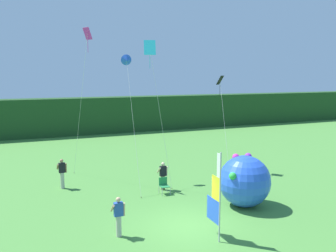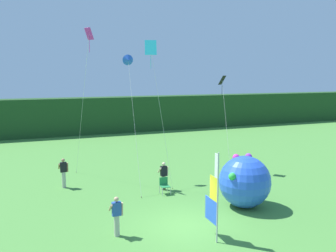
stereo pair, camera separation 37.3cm
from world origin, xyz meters
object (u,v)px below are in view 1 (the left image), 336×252
object	(u,v)px
folding_chair	(164,184)
kite_magenta_diamond_3	(86,47)
person_far_left	(119,216)
banner_flag	(216,197)
inflatable_balloon	(245,181)
kite_black_diamond_1	(221,87)
person_mid_field	(62,173)
person_near_banner	(163,175)
kite_blue_delta_0	(127,61)
kite_cyan_diamond_2	(151,55)

from	to	relation	value
folding_chair	kite_magenta_diamond_3	xyz separation A→B (m)	(-3.39, 3.64, 7.58)
person_far_left	folding_chair	xyz separation A→B (m)	(3.62, 4.16, -0.37)
banner_flag	person_far_left	distance (m)	3.99
person_far_left	folding_chair	distance (m)	5.53
inflatable_balloon	kite_black_diamond_1	bearing A→B (deg)	70.37
person_mid_field	kite_magenta_diamond_3	size ratio (longest dim) A/B	0.19
person_far_left	kite_magenta_diamond_3	size ratio (longest dim) A/B	0.18
person_near_banner	kite_black_diamond_1	size ratio (longest dim) A/B	0.25
folding_chair	banner_flag	bearing A→B (deg)	-90.96
person_near_banner	inflatable_balloon	distance (m)	4.81
kite_blue_delta_0	kite_cyan_diamond_2	bearing A→B (deg)	-72.54
person_mid_field	kite_magenta_diamond_3	bearing A→B (deg)	19.16
inflatable_balloon	person_near_banner	bearing A→B (deg)	126.35
person_far_left	folding_chair	world-z (taller)	person_far_left
person_near_banner	person_far_left	size ratio (longest dim) A/B	0.97
person_near_banner	person_mid_field	world-z (taller)	person_mid_field
person_near_banner	kite_black_diamond_1	distance (m)	7.37
kite_blue_delta_0	folding_chair	bearing A→B (deg)	-73.79
banner_flag	inflatable_balloon	bearing A→B (deg)	39.45
inflatable_balloon	kite_black_diamond_1	xyz separation A→B (m)	(2.21, 6.19, 4.41)
inflatable_balloon	kite_magenta_diamond_3	bearing A→B (deg)	132.85
inflatable_balloon	person_far_left	bearing A→B (deg)	-172.33
banner_flag	person_near_banner	distance (m)	6.49
kite_black_diamond_1	kite_cyan_diamond_2	distance (m)	6.08
kite_blue_delta_0	kite_black_diamond_1	bearing A→B (deg)	-5.41
person_near_banner	person_far_left	bearing A→B (deg)	-128.65
banner_flag	folding_chair	distance (m)	5.96
kite_cyan_diamond_2	kite_magenta_diamond_3	xyz separation A→B (m)	(-3.11, 2.46, 0.51)
banner_flag	kite_black_diamond_1	distance (m)	10.99
banner_flag	folding_chair	size ratio (longest dim) A/B	4.05
kite_magenta_diamond_3	banner_flag	bearing A→B (deg)	-70.81
banner_flag	inflatable_balloon	size ratio (longest dim) A/B	1.39
person_far_left	kite_cyan_diamond_2	xyz separation A→B (m)	(3.34, 5.35, 6.70)
person_near_banner	kite_magenta_diamond_3	bearing A→B (deg)	139.48
banner_flag	person_mid_field	size ratio (longest dim) A/B	2.08
person_near_banner	kite_blue_delta_0	size ratio (longest dim) A/B	0.21
banner_flag	kite_blue_delta_0	distance (m)	10.94
banner_flag	person_near_banner	world-z (taller)	banner_flag
banner_flag	kite_cyan_diamond_2	distance (m)	9.14
person_mid_field	banner_flag	bearing A→B (deg)	-60.58
kite_black_diamond_1	kite_magenta_diamond_3	bearing A→B (deg)	175.21
inflatable_balloon	kite_magenta_diamond_3	world-z (taller)	kite_magenta_diamond_3
inflatable_balloon	kite_blue_delta_0	xyz separation A→B (m)	(-4.04, 6.78, 6.06)
person_near_banner	inflatable_balloon	xyz separation A→B (m)	(2.84, -3.86, 0.43)
banner_flag	inflatable_balloon	xyz separation A→B (m)	(3.11, 2.56, -0.44)
kite_blue_delta_0	kite_black_diamond_1	size ratio (longest dim) A/B	1.20
person_far_left	kite_black_diamond_1	bearing A→B (deg)	38.68
folding_chair	kite_blue_delta_0	xyz separation A→B (m)	(-1.02, 3.51, 6.83)
inflatable_balloon	kite_blue_delta_0	bearing A→B (deg)	120.77
kite_blue_delta_0	kite_magenta_diamond_3	bearing A→B (deg)	176.85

